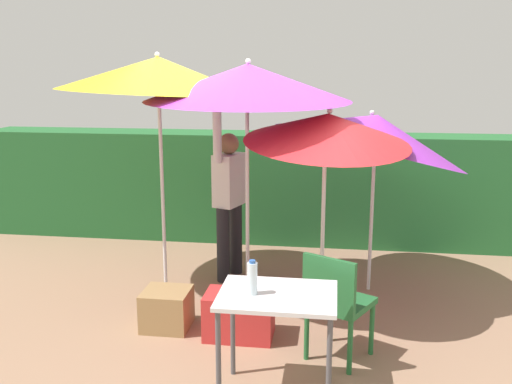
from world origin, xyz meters
The scene contains 12 objects.
ground_plane centered at (0.00, 0.00, 0.00)m, with size 24.00×24.00×0.00m, color #937056.
hedge_row centered at (0.00, 2.37, 0.72)m, with size 8.00×0.70×1.43m, color #23602D.
umbrella_rainbow centered at (0.67, -0.04, 1.76)m, with size 1.48×1.48×2.02m.
umbrella_orange centered at (-0.99, 0.47, 2.21)m, with size 1.97×1.96×2.44m.
umbrella_yellow centered at (-0.07, 0.26, 2.14)m, with size 1.94×1.94×2.36m.
umbrella_navy centered at (1.12, 0.75, 1.65)m, with size 2.01×1.97×2.14m.
person_vendor centered at (-0.37, 0.86, 0.93)m, with size 0.32×0.55×1.88m.
chair_plastic centered at (0.79, -0.82, 0.51)m, with size 0.60×0.60×0.89m.
cooler_box centered at (-0.03, -0.53, 0.20)m, with size 0.58×0.36×0.39m, color red.
crate_cardboard centered at (-0.70, -0.45, 0.17)m, with size 0.41×0.39×0.35m, color #9E7A4C.
folding_table centered at (0.39, -1.40, 0.68)m, with size 0.80×0.60×0.78m.
bottle_water centered at (0.22, -1.43, 0.89)m, with size 0.07×0.07×0.24m.
Camera 1 is at (0.75, -4.95, 2.27)m, focal length 39.48 mm.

